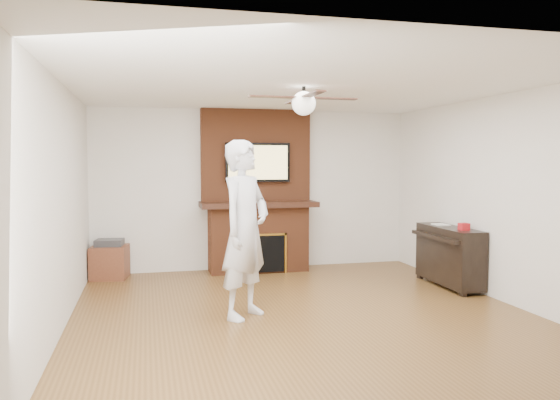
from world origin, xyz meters
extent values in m
cube|color=#573819|center=(0.00, 0.00, -0.09)|extent=(5.36, 5.86, 0.18)
cube|color=white|center=(0.00, 0.00, 2.59)|extent=(5.36, 5.86, 0.18)
cube|color=silver|center=(0.00, 2.84, 1.25)|extent=(5.36, 0.18, 2.50)
cube|color=silver|center=(0.00, -2.84, 1.25)|extent=(5.36, 0.18, 2.50)
cube|color=silver|center=(-2.59, 0.00, 1.25)|extent=(0.18, 5.86, 2.50)
cube|color=silver|center=(2.59, 0.00, 1.25)|extent=(0.18, 5.86, 2.50)
cube|color=brown|center=(0.00, 2.50, 0.50)|extent=(1.50, 0.50, 1.00)
cube|color=black|center=(0.00, 2.47, 1.04)|extent=(1.78, 0.64, 0.08)
cube|color=brown|center=(0.00, 2.65, 1.79)|extent=(1.70, 0.20, 1.42)
cube|color=black|center=(0.00, 2.25, 0.31)|extent=(0.70, 0.06, 0.55)
cube|color=#BF8C2D|center=(0.00, 2.24, 0.60)|extent=(0.78, 0.02, 0.03)
cube|color=#BF8C2D|center=(-0.38, 2.24, 0.31)|extent=(0.03, 0.02, 0.61)
cube|color=#BF8C2D|center=(0.38, 2.24, 0.31)|extent=(0.03, 0.02, 0.61)
cube|color=black|center=(0.00, 2.50, 1.68)|extent=(1.00, 0.07, 0.60)
cube|color=#E4CD79|center=(0.00, 2.47, 1.68)|extent=(0.92, 0.01, 0.52)
cylinder|color=black|center=(0.00, 0.00, 2.43)|extent=(0.04, 0.04, 0.14)
sphere|color=white|center=(0.00, 0.00, 2.32)|extent=(0.26, 0.26, 0.26)
cube|color=black|center=(0.33, 0.00, 2.38)|extent=(0.55, 0.11, 0.01)
cube|color=black|center=(0.00, 0.33, 2.38)|extent=(0.11, 0.55, 0.01)
cube|color=black|center=(-0.33, 0.00, 2.38)|extent=(0.55, 0.11, 0.01)
cube|color=black|center=(0.00, -0.33, 2.38)|extent=(0.11, 0.55, 0.01)
imported|color=silver|center=(-0.64, 0.06, 0.96)|extent=(0.83, 0.83, 1.92)
cube|color=#5A2B19|center=(-2.20, 2.48, 0.24)|extent=(0.56, 0.56, 0.47)
cube|color=#303033|center=(-2.20, 2.48, 0.52)|extent=(0.42, 0.36, 0.09)
cube|color=black|center=(2.31, 0.85, 0.43)|extent=(0.39, 1.24, 0.76)
cube|color=black|center=(2.18, 0.29, 0.33)|extent=(0.06, 0.10, 0.67)
cube|color=black|center=(2.18, 1.40, 0.33)|extent=(0.06, 0.10, 0.67)
cube|color=black|center=(2.10, 0.85, 0.69)|extent=(0.16, 1.14, 0.05)
cube|color=silver|center=(2.31, 1.08, 0.82)|extent=(0.17, 0.24, 0.01)
cube|color=#B1151A|center=(2.31, 0.51, 0.85)|extent=(0.11, 0.11, 0.09)
cube|color=silver|center=(-0.12, 2.45, 1.11)|extent=(0.42, 0.29, 0.05)
cylinder|color=yellow|center=(-0.12, 2.33, 0.06)|extent=(0.07, 0.07, 0.13)
cylinder|color=#397E32|center=(0.02, 2.34, 0.04)|extent=(0.06, 0.06, 0.08)
cylinder|color=#C3B69B|center=(0.18, 2.38, 0.05)|extent=(0.08, 0.08, 0.10)
cylinder|color=teal|center=(0.14, 2.33, 0.04)|extent=(0.06, 0.06, 0.08)
camera|label=1|loc=(-1.67, -5.71, 1.69)|focal=35.00mm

